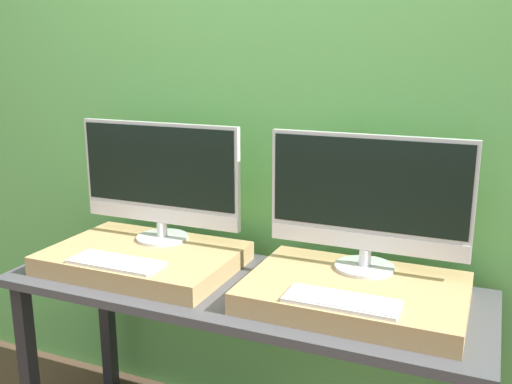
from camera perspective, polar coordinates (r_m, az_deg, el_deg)
The scene contains 8 objects.
wall_back at distance 2.15m, azimuth 2.41°, elevation 8.95°, with size 8.00×0.04×2.60m.
workbench at distance 2.00m, azimuth -1.56°, elevation -11.42°, with size 1.64×0.58×0.71m.
wooden_riser_left at distance 2.14m, azimuth -11.14°, elevation -6.50°, with size 0.67×0.47×0.07m.
monitor_left at distance 2.16m, azimuth -9.61°, elevation 1.37°, with size 0.65×0.20×0.45m.
keyboard_left at distance 2.00m, azimuth -13.82°, elevation -6.82°, with size 0.33×0.13×0.01m.
wooden_riser_right at distance 1.84m, azimuth 9.85°, elevation -9.90°, with size 0.67×0.47×0.07m.
monitor_right at distance 1.87m, azimuth 11.10°, elevation -0.69°, with size 0.65×0.20×0.45m.
keyboard_right at distance 1.68m, azimuth 8.57°, elevation -10.71°, with size 0.33×0.13×0.01m.
Camera 1 is at (0.76, -1.35, 1.48)m, focal length 40.00 mm.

